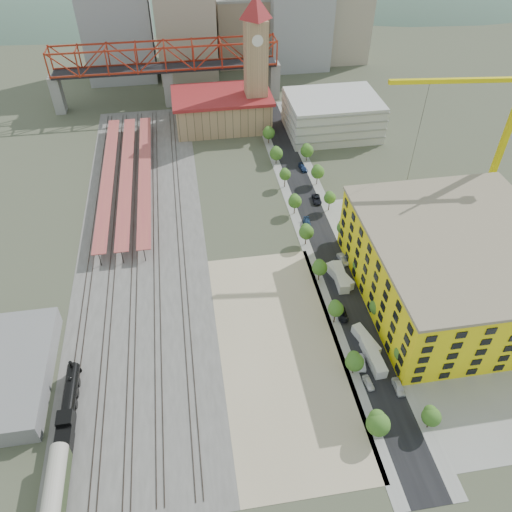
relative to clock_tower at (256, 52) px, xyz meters
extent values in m
plane|color=#474C38|center=(-8.00, -79.99, -28.70)|extent=(400.00, 400.00, 0.00)
cube|color=#605E59|center=(-44.00, -62.49, -28.67)|extent=(36.00, 165.00, 0.06)
cube|color=tan|center=(-12.00, -111.49, -28.67)|extent=(28.00, 67.00, 0.06)
cube|color=black|center=(8.00, -64.99, -28.67)|extent=(12.00, 170.00, 0.06)
cube|color=gray|center=(2.50, -64.99, -28.68)|extent=(3.00, 170.00, 0.04)
cube|color=gray|center=(13.50, -64.99, -28.68)|extent=(3.00, 170.00, 0.04)
cube|color=gray|center=(37.00, -99.99, -28.67)|extent=(50.00, 90.00, 0.06)
cube|color=#382B23|center=(-58.72, -62.49, -28.55)|extent=(0.12, 160.00, 0.18)
cube|color=#382B23|center=(-57.28, -62.49, -28.55)|extent=(0.12, 160.00, 0.18)
cube|color=#382B23|center=(-52.72, -62.49, -28.55)|extent=(0.12, 160.00, 0.18)
cube|color=#382B23|center=(-51.28, -62.49, -28.55)|extent=(0.12, 160.00, 0.18)
cube|color=#382B23|center=(-46.72, -62.49, -28.55)|extent=(0.12, 160.00, 0.18)
cube|color=#382B23|center=(-45.28, -62.49, -28.55)|extent=(0.12, 160.00, 0.18)
cube|color=#382B23|center=(-40.72, -62.49, -28.55)|extent=(0.12, 160.00, 0.18)
cube|color=#382B23|center=(-39.28, -62.49, -28.55)|extent=(0.12, 160.00, 0.18)
cube|color=#382B23|center=(-33.72, -62.49, -28.55)|extent=(0.12, 160.00, 0.18)
cube|color=#382B23|center=(-32.28, -62.49, -28.55)|extent=(0.12, 160.00, 0.18)
cube|color=#BA5747|center=(-55.00, -34.99, -24.70)|extent=(4.00, 80.00, 0.25)
cylinder|color=black|center=(-55.00, -34.99, -26.70)|extent=(0.24, 0.24, 4.00)
cube|color=#BA5747|center=(-49.00, -34.99, -24.70)|extent=(4.00, 80.00, 0.25)
cylinder|color=black|center=(-49.00, -34.99, -26.70)|extent=(0.24, 0.24, 4.00)
cube|color=#BA5747|center=(-43.00, -34.99, -24.70)|extent=(4.00, 80.00, 0.25)
cylinder|color=black|center=(-43.00, -34.99, -26.70)|extent=(0.24, 0.24, 4.00)
cube|color=tan|center=(-13.00, 2.01, -22.70)|extent=(36.00, 22.00, 12.00)
cube|color=maroon|center=(-13.00, 2.01, -16.20)|extent=(38.00, 24.00, 1.20)
cube|color=tan|center=(0.00, 0.01, -8.70)|extent=(8.00, 8.00, 40.00)
cylinder|color=white|center=(0.00, -4.09, 5.30)|extent=(4.00, 0.30, 4.00)
cube|color=silver|center=(28.00, -9.99, -21.70)|extent=(34.00, 26.00, 14.00)
cube|color=gray|center=(-78.00, 25.01, -21.20)|extent=(4.00, 6.00, 15.00)
cube|color=gray|center=(12.00, 25.01, -21.20)|extent=(4.00, 6.00, 15.00)
cube|color=gray|center=(-33.00, 25.01, -21.20)|extent=(4.00, 6.00, 15.00)
cube|color=black|center=(-33.00, 25.01, -13.20)|extent=(90.00, 9.00, 1.00)
cube|color=yellow|center=(34.00, -99.99, -19.70)|extent=(44.00, 50.00, 18.00)
cube|color=gray|center=(34.00, -99.99, -10.30)|extent=(44.60, 50.60, 0.80)
cube|color=#9EA0A3|center=(-53.00, 60.01, -9.70)|extent=(30.00, 25.00, 38.00)
cube|color=#B2A58C|center=(-23.00, 55.01, -2.70)|extent=(26.00, 22.00, 52.00)
cube|color=gray|center=(4.00, 70.01, -13.70)|extent=(24.00, 24.00, 30.00)
cube|color=#B2A58C|center=(54.00, 65.01, -6.70)|extent=(22.00, 20.00, 44.00)
cube|color=brown|center=(-10.00, 80.01, -15.70)|extent=(20.00, 20.00, 26.00)
ellipsoid|color=#4C6B59|center=(-88.00, 180.01, -96.70)|extent=(396.00, 216.00, 180.00)
ellipsoid|color=#4C6B59|center=(32.00, 180.01, -120.70)|extent=(484.00, 264.00, 220.00)
ellipsoid|color=#4C6B59|center=(152.00, 180.01, -98.70)|extent=(418.00, 228.00, 190.00)
cylinder|color=black|center=(-58.00, -116.81, -26.09)|extent=(2.71, 13.03, 2.71)
cube|color=black|center=(-58.00, -123.87, -25.87)|extent=(3.04, 3.26, 3.47)
cylinder|color=black|center=(-58.00, -111.39, -24.14)|extent=(0.76, 0.76, 1.74)
sphere|color=black|center=(-58.00, -114.64, -24.68)|extent=(1.09, 1.09, 1.09)
cone|color=black|center=(-58.00, -109.43, -27.72)|extent=(2.82, 1.74, 2.82)
cube|color=black|center=(-58.00, -128.75, -26.53)|extent=(3.04, 6.51, 3.04)
cube|color=#2C3B20|center=(-58.00, -139.81, -26.09)|extent=(3.15, 19.54, 3.47)
cylinder|color=#ADA899|center=(-58.00, -139.81, -24.25)|extent=(3.37, 19.54, 3.37)
cube|color=yellow|center=(57.49, -70.81, -7.96)|extent=(1.47, 1.47, 41.47)
cube|color=yellow|center=(40.08, -68.93, 14.61)|extent=(34.93, 4.87, 1.11)
cube|color=silver|center=(8.00, -117.59, -27.32)|extent=(3.17, 10.18, 2.75)
cube|color=silver|center=(8.00, -112.43, -27.50)|extent=(4.64, 9.07, 2.40)
cube|color=silver|center=(8.00, -90.81, -27.37)|extent=(5.47, 10.02, 2.66)
cube|color=silver|center=(8.00, -91.21, -27.30)|extent=(3.14, 10.31, 2.79)
imported|color=silver|center=(5.00, -123.47, -28.01)|extent=(2.01, 4.18, 1.38)
imported|color=#AEAFB4|center=(5.00, -118.12, -27.91)|extent=(2.28, 4.93, 1.56)
imported|color=black|center=(5.00, -103.51, -27.99)|extent=(2.55, 5.19, 1.42)
imported|color=navy|center=(5.00, -66.63, -27.92)|extent=(2.73, 5.56, 1.55)
imported|color=silver|center=(11.00, -125.55, -27.90)|extent=(1.92, 4.70, 1.60)
imported|color=#ADAEB3|center=(11.00, -83.92, -27.90)|extent=(2.45, 5.06, 1.60)
imported|color=black|center=(11.00, -54.76, -27.92)|extent=(2.98, 5.73, 1.54)
imported|color=navy|center=(11.00, -35.38, -27.96)|extent=(2.74, 5.30, 1.47)
camera|label=1|loc=(-29.01, -181.42, 64.15)|focal=35.00mm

